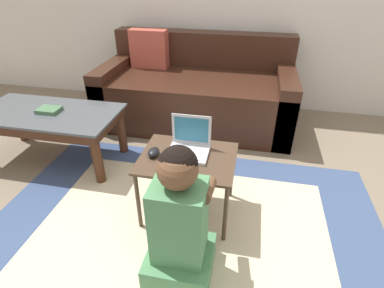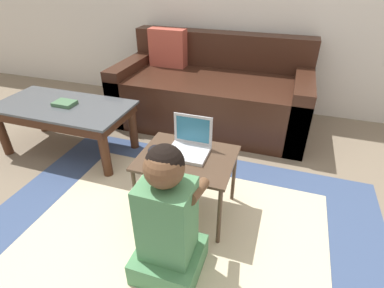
{
  "view_description": "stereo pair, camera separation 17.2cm",
  "coord_description": "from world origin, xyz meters",
  "px_view_note": "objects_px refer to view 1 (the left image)",
  "views": [
    {
      "loc": [
        0.28,
        -1.37,
        1.39
      ],
      "look_at": [
        -0.01,
        0.06,
        0.48
      ],
      "focal_mm": 28.0,
      "sensor_mm": 36.0,
      "label": 1
    },
    {
      "loc": [
        0.45,
        -1.33,
        1.39
      ],
      "look_at": [
        -0.01,
        0.06,
        0.48
      ],
      "focal_mm": 28.0,
      "sensor_mm": 36.0,
      "label": 2
    }
  ],
  "objects_px": {
    "laptop": "(189,147)",
    "computer_mouse": "(154,152)",
    "coffee_table": "(49,120)",
    "person_seated": "(179,224)",
    "book_on_table": "(49,110)",
    "couch": "(196,92)",
    "laptop_desk": "(188,164)"
  },
  "relations": [
    {
      "from": "couch",
      "to": "laptop",
      "type": "relative_size",
      "value": 7.56
    },
    {
      "from": "laptop",
      "to": "person_seated",
      "type": "height_order",
      "value": "person_seated"
    },
    {
      "from": "laptop",
      "to": "coffee_table",
      "type": "bearing_deg",
      "value": 164.39
    },
    {
      "from": "person_seated",
      "to": "coffee_table",
      "type": "bearing_deg",
      "value": 146.57
    },
    {
      "from": "computer_mouse",
      "to": "person_seated",
      "type": "distance_m",
      "value": 0.49
    },
    {
      "from": "laptop_desk",
      "to": "book_on_table",
      "type": "height_order",
      "value": "book_on_table"
    },
    {
      "from": "coffee_table",
      "to": "person_seated",
      "type": "relative_size",
      "value": 1.41
    },
    {
      "from": "coffee_table",
      "to": "laptop",
      "type": "relative_size",
      "value": 4.54
    },
    {
      "from": "computer_mouse",
      "to": "book_on_table",
      "type": "height_order",
      "value": "computer_mouse"
    },
    {
      "from": "laptop_desk",
      "to": "computer_mouse",
      "type": "bearing_deg",
      "value": -173.19
    },
    {
      "from": "coffee_table",
      "to": "computer_mouse",
      "type": "distance_m",
      "value": 1.05
    },
    {
      "from": "person_seated",
      "to": "book_on_table",
      "type": "height_order",
      "value": "person_seated"
    },
    {
      "from": "coffee_table",
      "to": "book_on_table",
      "type": "relative_size",
      "value": 6.59
    },
    {
      "from": "couch",
      "to": "book_on_table",
      "type": "relative_size",
      "value": 10.98
    },
    {
      "from": "coffee_table",
      "to": "laptop_desk",
      "type": "distance_m",
      "value": 1.22
    },
    {
      "from": "laptop",
      "to": "person_seated",
      "type": "distance_m",
      "value": 0.5
    },
    {
      "from": "person_seated",
      "to": "book_on_table",
      "type": "xyz_separation_m",
      "value": [
        -1.2,
        0.81,
        0.1
      ]
    },
    {
      "from": "laptop_desk",
      "to": "book_on_table",
      "type": "xyz_separation_m",
      "value": [
        -1.14,
        0.38,
        0.06
      ]
    },
    {
      "from": "couch",
      "to": "laptop_desk",
      "type": "xyz_separation_m",
      "value": [
        0.2,
        -1.3,
        0.08
      ]
    },
    {
      "from": "laptop_desk",
      "to": "computer_mouse",
      "type": "relative_size",
      "value": 5.92
    },
    {
      "from": "couch",
      "to": "person_seated",
      "type": "bearing_deg",
      "value": -81.54
    },
    {
      "from": "couch",
      "to": "coffee_table",
      "type": "bearing_deg",
      "value": -135.94
    },
    {
      "from": "laptop_desk",
      "to": "laptop",
      "type": "bearing_deg",
      "value": 94.53
    },
    {
      "from": "couch",
      "to": "person_seated",
      "type": "distance_m",
      "value": 1.75
    },
    {
      "from": "computer_mouse",
      "to": "laptop_desk",
      "type": "bearing_deg",
      "value": 6.81
    },
    {
      "from": "laptop_desk",
      "to": "person_seated",
      "type": "relative_size",
      "value": 0.73
    },
    {
      "from": "couch",
      "to": "book_on_table",
      "type": "bearing_deg",
      "value": -135.37
    },
    {
      "from": "person_seated",
      "to": "book_on_table",
      "type": "bearing_deg",
      "value": 145.93
    },
    {
      "from": "laptop_desk",
      "to": "coffee_table",
      "type": "bearing_deg",
      "value": 162.19
    },
    {
      "from": "laptop",
      "to": "computer_mouse",
      "type": "relative_size",
      "value": 2.54
    },
    {
      "from": "laptop",
      "to": "computer_mouse",
      "type": "distance_m",
      "value": 0.21
    },
    {
      "from": "couch",
      "to": "book_on_table",
      "type": "height_order",
      "value": "couch"
    }
  ]
}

